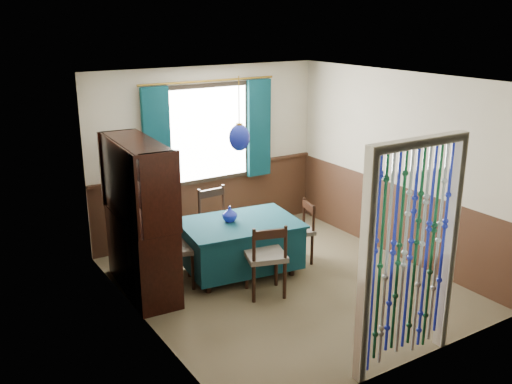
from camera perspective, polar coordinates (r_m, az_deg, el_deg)
floor at (r=7.15m, az=2.93°, el=-9.11°), size 4.00×4.00×0.00m
ceiling at (r=6.44m, az=3.28°, el=11.24°), size 4.00×4.00×0.00m
wall_back at (r=8.34m, az=-4.86°, el=3.89°), size 3.60×0.00×3.60m
wall_front at (r=5.28m, az=15.75°, el=-4.81°), size 3.60×0.00×3.60m
wall_left at (r=5.88m, az=-11.40°, el=-2.18°), size 0.00×4.00×4.00m
wall_right at (r=7.83m, az=13.93°, el=2.55°), size 0.00×4.00×4.00m
wainscot_back at (r=8.53m, az=-4.69°, el=-1.03°), size 3.60×0.00×3.60m
wainscot_front at (r=5.60m, az=15.00°, el=-11.89°), size 3.60×0.00×3.60m
wainscot_left at (r=6.17m, az=-10.86°, el=-8.74°), size 0.00×4.00×4.00m
wainscot_right at (r=8.04m, az=13.47°, el=-2.64°), size 0.00×4.00×4.00m
window at (r=8.23m, az=-4.76°, el=5.85°), size 1.32×0.12×1.42m
doorway at (r=5.39m, az=15.11°, el=-6.58°), size 1.16×0.12×2.18m
dining_table at (r=7.26m, az=-1.59°, el=-5.13°), size 1.56×1.18×0.69m
chair_near at (r=6.67m, az=1.02°, el=-6.52°), size 0.56×0.55×0.91m
chair_far at (r=7.81m, az=-3.86°, el=-2.84°), size 0.48×0.46×0.93m
chair_left at (r=6.99m, az=-8.24°, el=-5.62°), size 0.54×0.55×0.90m
chair_right at (r=7.61m, az=4.30°, el=-3.81°), size 0.48×0.49×0.83m
sideboard at (r=6.88m, az=-11.46°, el=-4.80°), size 0.58×1.43×1.83m
pendant_lamp at (r=6.85m, az=-1.69°, el=5.49°), size 0.26×0.26×0.89m
vase_table at (r=7.15m, az=-2.65°, el=-2.27°), size 0.21×0.21×0.18m
bowl_shelf at (r=6.46m, az=-10.50°, el=-0.08°), size 0.23×0.23×0.05m
vase_sideboard at (r=7.09m, az=-12.24°, el=-0.92°), size 0.19×0.19×0.18m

